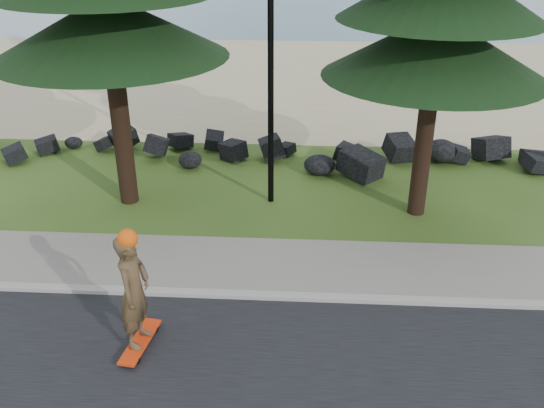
% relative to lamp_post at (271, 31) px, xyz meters
% --- Properties ---
extents(ground, '(160.00, 160.00, 0.00)m').
position_rel_lamp_post_xyz_m(ground, '(0.00, -3.20, -4.13)').
color(ground, '#2F4A17').
rests_on(ground, ground).
extents(kerb, '(160.00, 0.20, 0.10)m').
position_rel_lamp_post_xyz_m(kerb, '(0.00, -4.10, -4.08)').
color(kerb, '#A29E92').
rests_on(kerb, ground).
extents(sidewalk, '(160.00, 2.00, 0.08)m').
position_rel_lamp_post_xyz_m(sidewalk, '(0.00, -3.00, -4.09)').
color(sidewalk, slate).
rests_on(sidewalk, ground).
extents(beach_sand, '(160.00, 15.00, 0.01)m').
position_rel_lamp_post_xyz_m(beach_sand, '(0.00, 11.30, -4.13)').
color(beach_sand, tan).
rests_on(beach_sand, ground).
extents(seawall_boulders, '(60.00, 2.40, 1.10)m').
position_rel_lamp_post_xyz_m(seawall_boulders, '(0.00, 2.40, -4.13)').
color(seawall_boulders, black).
rests_on(seawall_boulders, ground).
extents(lamp_post, '(0.25, 0.14, 8.14)m').
position_rel_lamp_post_xyz_m(lamp_post, '(0.00, 0.00, 0.00)').
color(lamp_post, black).
rests_on(lamp_post, ground).
extents(skateboarder, '(0.58, 1.23, 2.23)m').
position_rel_lamp_post_xyz_m(skateboarder, '(-1.84, -5.60, -3.01)').
color(skateboarder, red).
rests_on(skateboarder, ground).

